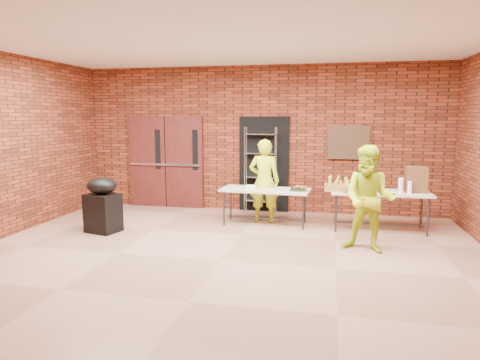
% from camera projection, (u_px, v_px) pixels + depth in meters
% --- Properties ---
extents(room, '(8.08, 7.08, 3.28)m').
position_uv_depth(room, '(220.00, 152.00, 6.04)').
color(room, '#8C644B').
rests_on(room, ground).
extents(double_doors, '(1.78, 0.12, 2.10)m').
position_uv_depth(double_doors, '(166.00, 162.00, 9.90)').
color(double_doors, '#4A1A15').
rests_on(double_doors, room).
extents(dark_doorway, '(1.10, 0.06, 2.10)m').
position_uv_depth(dark_doorway, '(264.00, 164.00, 9.45)').
color(dark_doorway, black).
rests_on(dark_doorway, room).
extents(bronze_plaque, '(0.85, 0.04, 0.70)m').
position_uv_depth(bronze_plaque, '(349.00, 143.00, 9.00)').
color(bronze_plaque, '#402A19').
rests_on(bronze_plaque, room).
extents(wire_rack, '(0.71, 0.33, 1.87)m').
position_uv_depth(wire_rack, '(260.00, 170.00, 9.34)').
color(wire_rack, '#B6B7BD').
rests_on(wire_rack, room).
extents(table_left, '(1.75, 0.83, 0.70)m').
position_uv_depth(table_left, '(265.00, 192.00, 8.32)').
color(table_left, '#C7B198').
rests_on(table_left, room).
extents(table_right, '(1.78, 0.76, 0.73)m').
position_uv_depth(table_right, '(380.00, 195.00, 7.88)').
color(table_right, '#C7B198').
rests_on(table_right, room).
extents(basket_bananas, '(0.48, 0.38, 0.15)m').
position_uv_depth(basket_bananas, '(338.00, 187.00, 7.96)').
color(basket_bananas, '#9F7140').
rests_on(basket_bananas, table_right).
extents(basket_oranges, '(0.47, 0.37, 0.15)m').
position_uv_depth(basket_oranges, '(367.00, 187.00, 7.94)').
color(basket_oranges, '#9F7140').
rests_on(basket_oranges, table_right).
extents(basket_apples, '(0.50, 0.39, 0.16)m').
position_uv_depth(basket_apples, '(357.00, 188.00, 7.79)').
color(basket_apples, '#9F7140').
rests_on(basket_apples, table_right).
extents(muffin_tray, '(0.35, 0.35, 0.09)m').
position_uv_depth(muffin_tray, '(299.00, 188.00, 8.13)').
color(muffin_tray, '#155018').
rests_on(muffin_tray, table_left).
extents(napkin_box, '(0.20, 0.13, 0.07)m').
position_uv_depth(napkin_box, '(251.00, 187.00, 8.34)').
color(napkin_box, white).
rests_on(napkin_box, table_left).
extents(coffee_dispenser, '(0.35, 0.32, 0.47)m').
position_uv_depth(coffee_dispenser, '(416.00, 179.00, 7.77)').
color(coffee_dispenser, brown).
rests_on(coffee_dispenser, table_right).
extents(cup_stack_front, '(0.08, 0.08, 0.24)m').
position_uv_depth(cup_stack_front, '(400.00, 187.00, 7.64)').
color(cup_stack_front, white).
rests_on(cup_stack_front, table_right).
extents(cup_stack_mid, '(0.08, 0.08, 0.23)m').
position_uv_depth(cup_stack_mid, '(410.00, 188.00, 7.61)').
color(cup_stack_mid, white).
rests_on(cup_stack_mid, table_right).
extents(cup_stack_back, '(0.09, 0.09, 0.26)m').
position_uv_depth(cup_stack_back, '(401.00, 185.00, 7.81)').
color(cup_stack_back, white).
rests_on(cup_stack_back, table_right).
extents(covered_grill, '(0.65, 0.58, 1.01)m').
position_uv_depth(covered_grill, '(103.00, 205.00, 7.79)').
color(covered_grill, black).
rests_on(covered_grill, room).
extents(volunteer_woman, '(0.62, 0.41, 1.66)m').
position_uv_depth(volunteer_woman, '(264.00, 181.00, 8.48)').
color(volunteer_woman, '#B9D417').
rests_on(volunteer_woman, room).
extents(volunteer_man, '(0.96, 0.84, 1.66)m').
position_uv_depth(volunteer_man, '(369.00, 199.00, 6.61)').
color(volunteer_man, '#B9D417').
rests_on(volunteer_man, room).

